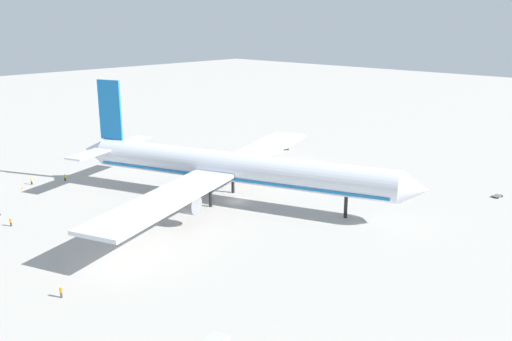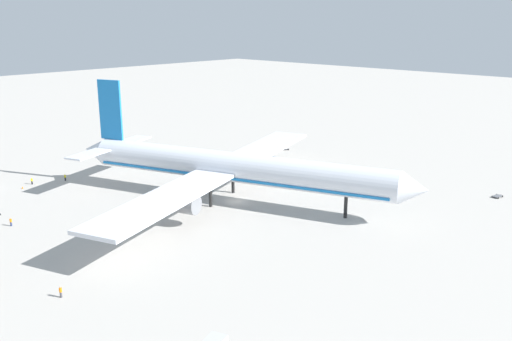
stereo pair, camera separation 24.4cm
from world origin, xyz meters
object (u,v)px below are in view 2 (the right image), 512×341
(ground_worker_0, at_px, (11,222))
(traffic_cone_0, at_px, (22,188))
(ground_worker_4, at_px, (32,181))
(baggage_cart_1, at_px, (284,147))
(baggage_cart_0, at_px, (497,196))
(ground_worker_1, at_px, (61,292))
(ground_worker_2, at_px, (65,177))
(airliner, at_px, (230,168))

(ground_worker_0, distance_m, traffic_cone_0, 24.48)
(ground_worker_4, bearing_deg, traffic_cone_0, -61.36)
(baggage_cart_1, distance_m, ground_worker_0, 82.15)
(traffic_cone_0, bearing_deg, baggage_cart_0, 39.77)
(ground_worker_1, xyz_separation_m, traffic_cone_0, (-53.66, 18.95, -0.58))
(ground_worker_2, height_order, ground_worker_4, ground_worker_2)
(airliner, bearing_deg, ground_worker_4, -151.00)
(airliner, height_order, ground_worker_2, airliner)
(baggage_cart_1, height_order, ground_worker_0, ground_worker_0)
(ground_worker_1, bearing_deg, baggage_cart_0, 72.15)
(baggage_cart_1, bearing_deg, airliner, -63.36)
(baggage_cart_1, xyz_separation_m, traffic_cone_0, (-18.89, -70.23, -0.45))
(baggage_cart_1, bearing_deg, ground_worker_2, -106.26)
(baggage_cart_0, xyz_separation_m, ground_worker_4, (-83.33, -64.88, 0.56))
(ground_worker_1, distance_m, ground_worker_2, 59.78)
(baggage_cart_0, xyz_separation_m, ground_worker_0, (-60.25, -79.84, 0.56))
(ground_worker_1, height_order, ground_worker_4, ground_worker_1)
(ground_worker_0, relative_size, ground_worker_1, 0.96)
(ground_worker_1, bearing_deg, ground_worker_0, 167.65)
(baggage_cart_1, height_order, ground_worker_2, ground_worker_2)
(baggage_cart_1, height_order, ground_worker_4, ground_worker_4)
(baggage_cart_0, bearing_deg, baggage_cart_1, 177.93)
(ground_worker_4, bearing_deg, ground_worker_0, -32.95)
(ground_worker_0, bearing_deg, ground_worker_2, 132.74)
(ground_worker_0, bearing_deg, ground_worker_4, 147.05)
(ground_worker_1, bearing_deg, ground_worker_4, 158.30)
(baggage_cart_0, height_order, baggage_cart_1, baggage_cart_1)
(airliner, relative_size, ground_worker_1, 47.56)
(ground_worker_0, bearing_deg, baggage_cart_0, 52.96)
(ground_worker_4, bearing_deg, ground_worker_2, 66.40)
(traffic_cone_0, bearing_deg, ground_worker_2, 82.56)
(baggage_cart_0, relative_size, ground_worker_4, 1.82)
(ground_worker_2, bearing_deg, baggage_cart_1, 73.74)
(ground_worker_1, bearing_deg, airliner, 105.79)
(baggage_cart_1, xyz_separation_m, ground_worker_1, (34.77, -89.17, 0.13))
(baggage_cart_1, bearing_deg, ground_worker_1, -68.70)
(traffic_cone_0, bearing_deg, baggage_cart_1, 74.94)
(ground_worker_2, bearing_deg, ground_worker_1, -28.83)
(ground_worker_2, distance_m, ground_worker_4, 7.42)
(traffic_cone_0, bearing_deg, ground_worker_4, 118.64)
(airliner, relative_size, ground_worker_4, 49.12)
(baggage_cart_0, bearing_deg, ground_worker_1, -107.85)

